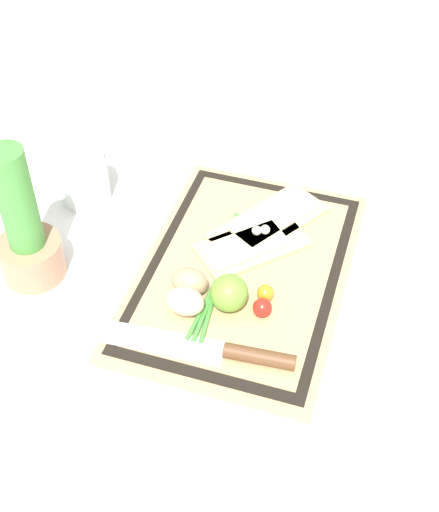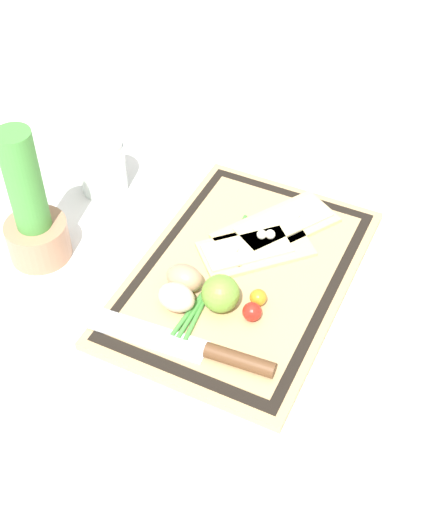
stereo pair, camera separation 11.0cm
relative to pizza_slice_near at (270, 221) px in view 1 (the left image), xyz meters
The scene contains 13 objects.
ground_plane 0.12m from the pizza_slice_near, behind, with size 6.00×6.00×0.00m, color white.
cutting_board 0.11m from the pizza_slice_near, behind, with size 0.46×0.31×0.02m.
pizza_slice_near is the anchor object (origin of this frame).
pizza_slice_far 0.07m from the pizza_slice_near, 166.02° to the left, with size 0.19×0.19×0.02m.
knife 0.28m from the pizza_slice_near, behind, with size 0.05×0.28×0.02m.
egg_brown 0.20m from the pizza_slice_near, 157.08° to the left, with size 0.04×0.06×0.04m, color tan.
egg_pink 0.23m from the pizza_slice_near, 162.48° to the left, with size 0.04×0.06×0.04m, color beige.
lime 0.19m from the pizza_slice_near, behind, with size 0.06×0.06×0.06m, color #70A838.
cherry_tomato_red 0.20m from the pizza_slice_near, 168.65° to the right, with size 0.03×0.03×0.03m, color red.
cherry_tomato_yellow 0.17m from the pizza_slice_near, 167.73° to the right, with size 0.03×0.03×0.03m, color orange.
scallion_bunch 0.14m from the pizza_slice_near, 162.06° to the left, with size 0.27×0.04×0.01m.
herb_pot 0.39m from the pizza_slice_near, 121.71° to the left, with size 0.10×0.10×0.24m.
sauce_jar 0.32m from the pizza_slice_near, 92.92° to the left, with size 0.08×0.08×0.10m.
Camera 1 is at (-0.74, -0.19, 0.82)m, focal length 50.00 mm.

